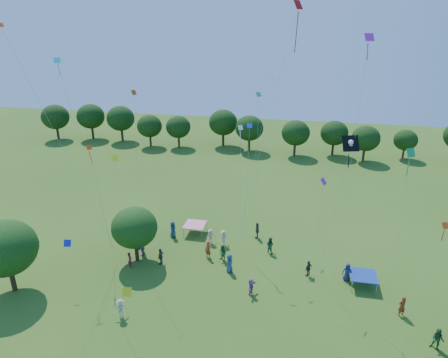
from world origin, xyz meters
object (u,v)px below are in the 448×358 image
Objects in this scene: near_tree_west at (5,248)px; near_tree_north at (134,228)px; tent_red_stripe at (195,225)px; pirate_kite at (350,146)px; tent_blue at (364,276)px; red_high_kite at (285,59)px.

near_tree_west is 1.18× the size of near_tree_north.
pirate_kite is at bearing -27.39° from tent_red_stripe.
tent_red_stripe is 0.18× the size of pirate_kite.
pirate_kite reaches higher than near_tree_north.
red_high_kite is (-7.80, 1.13, 17.75)m from tent_blue.
tent_red_stripe is (12.58, 12.56, -3.14)m from near_tree_west.
pirate_kite is at bearing -3.60° from near_tree_north.
tent_red_stripe is at bearing 151.19° from red_high_kite.
near_tree_north is at bearing -179.61° from tent_blue.
tent_blue is at bearing 26.54° from pirate_kite.
tent_blue is 0.18× the size of pirate_kite.
red_high_kite reaches higher than pirate_kite.
tent_red_stripe and tent_blue have the same top height.
tent_blue is at bearing 0.39° from near_tree_north.
near_tree_west reaches higher than near_tree_north.
pirate_kite is (-2.58, -1.29, 11.92)m from tent_blue.
tent_red_stripe is 1.00× the size of tent_blue.
red_high_kite is (8.93, -4.91, 17.75)m from tent_red_stripe.
near_tree_north is 20.53m from pirate_kite.
tent_blue is 0.10× the size of red_high_kite.
near_tree_north is 0.26× the size of red_high_kite.
near_tree_north is 2.51× the size of tent_red_stripe.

